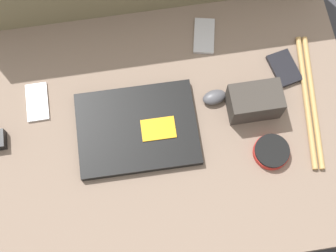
{
  "coord_description": "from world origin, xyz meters",
  "views": [
    {
      "loc": [
        -0.06,
        -0.39,
        1.35
      ],
      "look_at": [
        0.0,
        0.0,
        0.18
      ],
      "focal_mm": 50.0,
      "sensor_mm": 36.0,
      "label": 1
    }
  ],
  "objects": [
    {
      "name": "computer_mouse",
      "position": [
        0.14,
        0.06,
        0.17
      ],
      "size": [
        0.07,
        0.05,
        0.03
      ],
      "rotation": [
        0.0,
        0.0,
        0.17
      ],
      "color": "#4C4C51",
      "rests_on": "couch_seat"
    },
    {
      "name": "drumstick_pair",
      "position": [
        0.39,
        0.02,
        0.17
      ],
      "size": [
        0.08,
        0.39,
        0.02
      ],
      "rotation": [
        0.0,
        0.0,
        -0.13
      ],
      "color": "tan",
      "rests_on": "couch_seat"
    },
    {
      "name": "phone_black",
      "position": [
        0.35,
        0.12,
        0.16
      ],
      "size": [
        0.09,
        0.11,
        0.01
      ],
      "rotation": [
        0.0,
        0.0,
        0.21
      ],
      "color": "black",
      "rests_on": "couch_seat"
    },
    {
      "name": "phone_small",
      "position": [
        -0.34,
        0.13,
        0.16
      ],
      "size": [
        0.06,
        0.11,
        0.01
      ],
      "rotation": [
        0.0,
        0.0,
        0.01
      ],
      "color": "silver",
      "rests_on": "couch_seat"
    },
    {
      "name": "phone_silver",
      "position": [
        0.15,
        0.26,
        0.16
      ],
      "size": [
        0.08,
        0.12,
        0.01
      ],
      "rotation": [
        0.0,
        0.0,
        -0.21
      ],
      "color": "#B7B7BC",
      "rests_on": "couch_seat"
    },
    {
      "name": "laptop",
      "position": [
        -0.08,
        0.01,
        0.17
      ],
      "size": [
        0.32,
        0.24,
        0.03
      ],
      "rotation": [
        0.0,
        0.0,
        -0.01
      ],
      "color": "black",
      "rests_on": "couch_seat"
    },
    {
      "name": "camera_pouch",
      "position": [
        0.24,
        0.02,
        0.2
      ],
      "size": [
        0.14,
        0.08,
        0.08
      ],
      "color": "#38332D",
      "rests_on": "couch_seat"
    },
    {
      "name": "ground_plane",
      "position": [
        0.0,
        0.0,
        0.0
      ],
      "size": [
        8.0,
        8.0,
        0.0
      ],
      "primitive_type": "plane",
      "color": "#38383D"
    },
    {
      "name": "couch_seat",
      "position": [
        0.0,
        0.0,
        0.08
      ],
      "size": [
        1.04,
        0.74,
        0.16
      ],
      "color": "#7A6656",
      "rests_on": "ground_plane"
    },
    {
      "name": "speaker_puck",
      "position": [
        0.26,
        -0.11,
        0.17
      ],
      "size": [
        0.09,
        0.09,
        0.03
      ],
      "color": "red",
      "rests_on": "couch_seat"
    }
  ]
}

